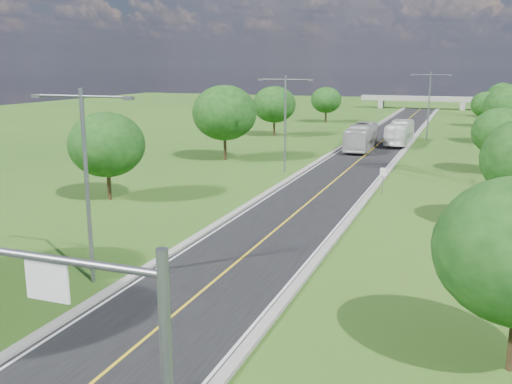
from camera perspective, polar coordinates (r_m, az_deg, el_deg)
ground at (r=73.19m, az=10.96°, el=3.69°), size 260.00×260.00×0.00m
road at (r=79.04m, az=11.70°, el=4.33°), size 8.00×150.00×0.06m
curb_left at (r=79.78m, az=8.68°, el=4.58°), size 0.50×150.00×0.22m
curb_right at (r=78.51m, az=14.78°, el=4.18°), size 0.50×150.00×0.22m
signal_mast at (r=14.59m, az=-16.49°, el=-13.12°), size 8.54×0.33×7.20m
speed_limit_sign at (r=50.69m, az=12.59°, el=1.53°), size 0.55×0.09×2.40m
overpass at (r=152.07m, az=16.20°, el=8.89°), size 30.00×3.00×3.20m
streetlight_near_left at (r=29.86m, az=-16.65°, el=2.14°), size 5.90×0.25×10.00m
streetlight_mid_left at (r=59.35m, az=2.94°, el=7.64°), size 5.90×0.25×10.00m
streetlight_far_right at (r=89.70m, az=16.93°, el=8.82°), size 5.90×0.25×10.00m
tree_lb at (r=48.66m, az=-14.70°, el=4.60°), size 6.30×6.30×7.33m
tree_lc at (r=67.21m, az=-3.16°, el=7.91°), size 7.56×7.56×8.79m
tree_ld at (r=90.32m, az=1.84°, el=8.74°), size 6.72×6.72×7.82m
tree_le at (r=112.69m, az=7.03°, el=9.12°), size 5.88×5.88×6.84m
tree_rc at (r=63.80m, az=23.32°, el=5.53°), size 5.88×5.88×6.84m
tree_rd at (r=87.70m, az=24.05°, el=7.75°), size 7.14×7.14×8.30m
tree_re at (r=111.61m, az=22.05°, el=8.11°), size 5.46×5.46×6.35m
tree_rf at (r=131.66m, az=23.45°, el=8.82°), size 6.30×6.30×7.33m
bus_outbound at (r=83.24m, az=14.17°, el=5.77°), size 2.87×11.67×3.24m
bus_inbound at (r=76.92m, az=10.47°, el=5.43°), size 3.14×12.01×3.32m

